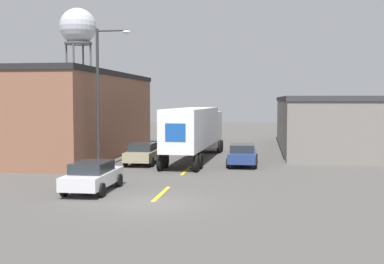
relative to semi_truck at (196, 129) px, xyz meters
name	(u,v)px	position (x,y,z in m)	size (l,w,h in m)	color
ground_plane	(151,204)	(0.18, -16.14, -2.45)	(160.00, 160.00, 0.00)	#4C4947
road_centerline	(186,171)	(0.18, -5.89, -2.44)	(0.20, 19.74, 0.01)	yellow
warehouse_left	(44,114)	(-13.44, 1.96, 1.05)	(13.97, 21.06, 6.99)	brown
warehouse_right	(344,123)	(12.74, 9.71, 0.04)	(11.84, 23.19, 4.98)	slate
semi_truck	(196,129)	(0.00, 0.00, 0.00)	(3.27, 14.54, 4.05)	silver
parked_car_left_far	(143,153)	(-3.41, -3.12, -1.63)	(2.11, 4.61, 1.55)	tan
parked_car_left_near	(93,176)	(-3.41, -13.74, -1.63)	(2.11, 4.61, 1.55)	silver
parked_car_right_mid	(243,154)	(3.78, -2.91, -1.63)	(2.11, 4.61, 1.55)	navy
water_tower	(78,28)	(-22.27, 32.45, 12.91)	(5.45, 5.45, 18.38)	#47474C
street_lamp	(101,90)	(-5.51, -6.15, 2.89)	(2.39, 0.32, 9.38)	#2D2D30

